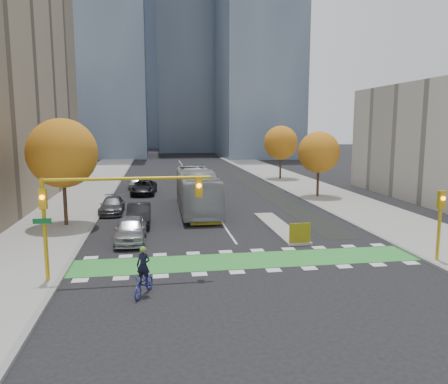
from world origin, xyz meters
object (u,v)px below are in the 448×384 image
object	(u,v)px
traffic_signal_east	(440,215)
parked_car_c	(112,205)
tree_east_far	(281,143)
traffic_signal_west	(98,201)
hazard_board	(300,233)
tree_west	(62,153)
cyclist	(144,279)
parked_car_b	(139,215)
tree_east_near	(319,152)
parked_car_e	(136,183)
parked_car_a	(131,230)
bus	(197,190)
parked_car_d	(144,187)

from	to	relation	value
traffic_signal_east	parked_car_c	xyz separation A→B (m)	(-19.50, 17.17, -2.02)
tree_east_far	traffic_signal_west	bearing A→B (deg)	-117.95
traffic_signal_west	hazard_board	bearing A→B (deg)	21.55
tree_west	traffic_signal_east	distance (m)	25.90
cyclist	parked_car_b	size ratio (longest dim) A/B	0.46
tree_east_near	traffic_signal_west	bearing A→B (deg)	-131.52
hazard_board	tree_west	distance (m)	18.44
hazard_board	parked_car_c	size ratio (longest dim) A/B	0.29
tree_east_far	parked_car_e	size ratio (longest dim) A/B	1.87
parked_car_a	tree_west	bearing A→B (deg)	134.39
tree_east_far	parked_car_b	distance (m)	32.77
parked_car_e	bus	bearing A→B (deg)	-66.67
traffic_signal_west	parked_car_b	size ratio (longest dim) A/B	1.71
tree_east_near	parked_car_a	distance (m)	24.65
parked_car_d	bus	bearing A→B (deg)	-59.93
cyclist	parked_car_d	size ratio (longest dim) A/B	0.41
traffic_signal_east	parked_car_e	world-z (taller)	traffic_signal_east
bus	parked_car_c	xyz separation A→B (m)	(-7.52, -0.07, -1.17)
tree_west	tree_east_near	size ratio (longest dim) A/B	1.16
hazard_board	parked_car_a	bearing A→B (deg)	167.24
traffic_signal_east	traffic_signal_west	bearing A→B (deg)	-179.99
traffic_signal_east	parked_car_d	xyz separation A→B (m)	(-17.00, 27.69, -1.95)
tree_west	traffic_signal_west	xyz separation A→B (m)	(4.07, -12.51, -1.58)
hazard_board	parked_car_e	xyz separation A→B (m)	(-11.63, 27.99, -0.10)
parked_car_a	tree_east_near	bearing A→B (deg)	39.63
parked_car_a	traffic_signal_east	bearing A→B (deg)	-21.91
bus	parked_car_c	world-z (taller)	bus
cyclist	parked_car_d	world-z (taller)	cyclist
traffic_signal_west	parked_car_d	distance (m)	27.92
parked_car_a	parked_car_e	size ratio (longest dim) A/B	1.21
tree_west	traffic_signal_west	bearing A→B (deg)	-71.98
traffic_signal_west	cyclist	bearing A→B (deg)	-46.76
cyclist	parked_car_a	size ratio (longest dim) A/B	0.46
tree_west	parked_car_e	world-z (taller)	tree_west
parked_car_d	parked_car_a	bearing A→B (deg)	-86.60
bus	parked_car_e	world-z (taller)	bus
hazard_board	bus	xyz separation A→B (m)	(-5.48, 12.53, 1.08)
tree_east_near	cyclist	distance (m)	30.79
traffic_signal_east	bus	world-z (taller)	traffic_signal_east
hazard_board	cyclist	distance (m)	12.03
parked_car_b	parked_car_c	size ratio (longest dim) A/B	1.02
traffic_signal_west	bus	bearing A→B (deg)	69.49
cyclist	parked_car_e	size ratio (longest dim) A/B	0.56
tree_west	traffic_signal_west	world-z (taller)	tree_west
tree_east_far	parked_car_a	size ratio (longest dim) A/B	1.54
parked_car_b	cyclist	bearing A→B (deg)	-86.89
hazard_board	tree_east_far	world-z (taller)	tree_east_far
bus	parked_car_c	size ratio (longest dim) A/B	2.75
tree_east_far	traffic_signal_east	size ratio (longest dim) A/B	1.87
parked_car_c	bus	bearing A→B (deg)	0.96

